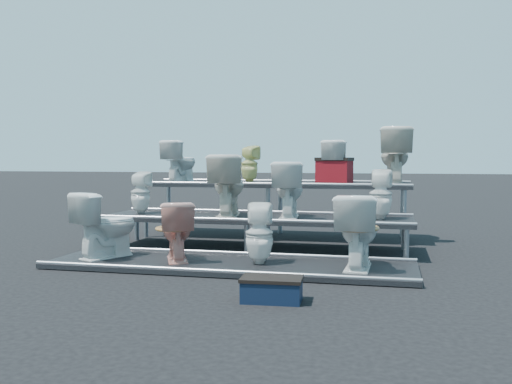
% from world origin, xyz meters
% --- Properties ---
extents(ground, '(80.00, 80.00, 0.00)m').
position_xyz_m(ground, '(0.00, 0.00, 0.00)').
color(ground, black).
rests_on(ground, ground).
extents(tier_front, '(4.20, 1.20, 0.06)m').
position_xyz_m(tier_front, '(0.00, -1.30, 0.03)').
color(tier_front, black).
rests_on(tier_front, ground).
extents(tier_mid, '(4.20, 1.20, 0.46)m').
position_xyz_m(tier_mid, '(0.00, 0.00, 0.23)').
color(tier_mid, black).
rests_on(tier_mid, ground).
extents(tier_back, '(4.20, 1.20, 0.86)m').
position_xyz_m(tier_back, '(0.00, 1.30, 0.43)').
color(tier_back, black).
rests_on(tier_back, ground).
extents(toilet_0, '(0.73, 0.89, 0.79)m').
position_xyz_m(toilet_0, '(-1.54, -1.30, 0.45)').
color(toilet_0, white).
rests_on(toilet_0, tier_front).
extents(toilet_1, '(0.63, 0.78, 0.69)m').
position_xyz_m(toilet_1, '(-0.64, -1.30, 0.41)').
color(toilet_1, '#DD9585').
rests_on(toilet_1, tier_front).
extents(toilet_2, '(0.36, 0.37, 0.69)m').
position_xyz_m(toilet_2, '(0.35, -1.30, 0.41)').
color(toilet_2, white).
rests_on(toilet_2, tier_front).
extents(toilet_3, '(0.48, 0.81, 0.81)m').
position_xyz_m(toilet_3, '(1.44, -1.30, 0.46)').
color(toilet_3, white).
rests_on(toilet_3, tier_front).
extents(toilet_4, '(0.28, 0.29, 0.60)m').
position_xyz_m(toilet_4, '(-1.69, 0.00, 0.76)').
color(toilet_4, white).
rests_on(toilet_4, tier_mid).
extents(toilet_5, '(0.59, 0.89, 0.84)m').
position_xyz_m(toilet_5, '(-0.40, 0.00, 0.88)').
color(toilet_5, beige).
rests_on(toilet_5, tier_mid).
extents(toilet_6, '(0.49, 0.77, 0.75)m').
position_xyz_m(toilet_6, '(0.46, 0.00, 0.83)').
color(toilet_6, white).
rests_on(toilet_6, tier_mid).
extents(toilet_7, '(0.32, 0.32, 0.65)m').
position_xyz_m(toilet_7, '(1.67, 0.00, 0.79)').
color(toilet_7, white).
rests_on(toilet_7, tier_mid).
extents(toilet_8, '(0.52, 0.73, 0.68)m').
position_xyz_m(toilet_8, '(-1.57, 1.30, 1.20)').
color(toilet_8, white).
rests_on(toilet_8, tier_back).
extents(toilet_9, '(0.34, 0.34, 0.60)m').
position_xyz_m(toilet_9, '(-0.41, 1.30, 1.16)').
color(toilet_9, '#DAD987').
rests_on(toilet_9, tier_back).
extents(toilet_10, '(0.48, 0.71, 0.66)m').
position_xyz_m(toilet_10, '(1.00, 1.30, 1.19)').
color(toilet_10, white).
rests_on(toilet_10, tier_back).
extents(toilet_11, '(0.53, 0.86, 0.85)m').
position_xyz_m(toilet_11, '(1.84, 1.30, 1.29)').
color(toilet_11, beige).
rests_on(toilet_11, tier_back).
extents(red_crate, '(0.55, 0.47, 0.35)m').
position_xyz_m(red_crate, '(0.95, 1.21, 1.04)').
color(red_crate, maroon).
rests_on(red_crate, tier_back).
extents(step_stool, '(0.53, 0.34, 0.19)m').
position_xyz_m(step_stool, '(0.78, -2.69, 0.09)').
color(step_stool, black).
rests_on(step_stool, ground).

